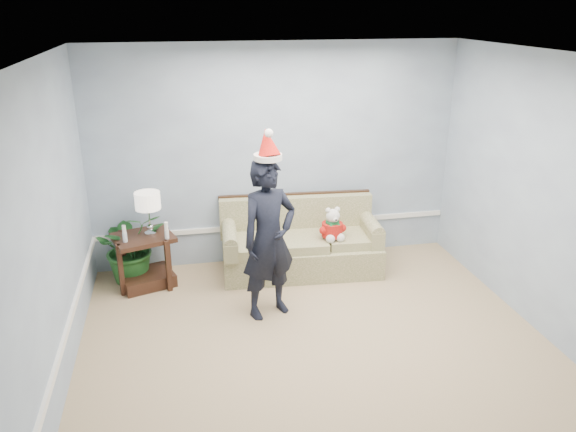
# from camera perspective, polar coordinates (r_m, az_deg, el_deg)

# --- Properties ---
(room_shell) EXTENTS (4.54, 5.04, 2.74)m
(room_shell) POSITION_cam_1_polar(r_m,az_deg,el_deg) (4.57, 4.57, -1.70)
(room_shell) COLOR tan
(room_shell) RESTS_ON ground
(wainscot_trim) EXTENTS (4.49, 4.99, 0.06)m
(wainscot_trim) POSITION_cam_1_polar(r_m,az_deg,el_deg) (5.85, -10.17, -6.40)
(wainscot_trim) COLOR white
(wainscot_trim) RESTS_ON room_shell
(sofa) EXTENTS (1.95, 0.94, 0.89)m
(sofa) POSITION_cam_1_polar(r_m,az_deg,el_deg) (6.89, 1.24, -2.98)
(sofa) COLOR #586530
(sofa) RESTS_ON room_shell
(side_table) EXTENTS (0.78, 0.71, 0.62)m
(side_table) POSITION_cam_1_polar(r_m,az_deg,el_deg) (6.74, -14.25, -4.92)
(side_table) COLOR #392015
(side_table) RESTS_ON room_shell
(table_lamp) EXTENTS (0.28, 0.28, 0.51)m
(table_lamp) POSITION_cam_1_polar(r_m,az_deg,el_deg) (6.47, -14.06, 1.34)
(table_lamp) COLOR silver
(table_lamp) RESTS_ON side_table
(candle_pair) EXTENTS (0.50, 0.05, 0.20)m
(candle_pair) POSITION_cam_1_polar(r_m,az_deg,el_deg) (6.42, -14.26, -1.65)
(candle_pair) COLOR silver
(candle_pair) RESTS_ON side_table
(houseplant) EXTENTS (0.91, 0.84, 0.87)m
(houseplant) POSITION_cam_1_polar(r_m,az_deg,el_deg) (6.82, -15.62, -2.95)
(houseplant) COLOR #205A23
(houseplant) RESTS_ON room_shell
(man) EXTENTS (0.72, 0.60, 1.69)m
(man) POSITION_cam_1_polar(r_m,az_deg,el_deg) (5.71, -1.95, -2.40)
(man) COLOR black
(man) RESTS_ON room_shell
(santa_hat) EXTENTS (0.34, 0.37, 0.33)m
(santa_hat) POSITION_cam_1_polar(r_m,az_deg,el_deg) (5.42, -2.11, 7.20)
(santa_hat) COLOR silver
(santa_hat) RESTS_ON man
(teddy_bear) EXTENTS (0.27, 0.30, 0.40)m
(teddy_bear) POSITION_cam_1_polar(r_m,az_deg,el_deg) (6.65, 4.54, -1.18)
(teddy_bear) COLOR silver
(teddy_bear) RESTS_ON sofa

